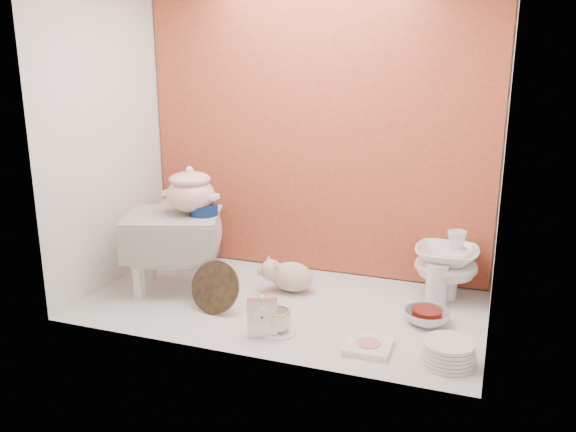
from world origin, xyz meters
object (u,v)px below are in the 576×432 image
step_stool (174,252)px  blue_white_vase (197,240)px  soup_tureen (190,190)px  dinner_plate_stack (448,352)px  floral_platter (185,231)px  crystal_bowl (427,317)px  plush_pig (292,276)px  mantel_clock (262,316)px  gold_rim_teacup (277,320)px  porcelain_tower (446,264)px

step_stool → blue_white_vase: bearing=81.5°
soup_tureen → blue_white_vase: 0.50m
blue_white_vase → dinner_plate_stack: 1.55m
floral_platter → crystal_bowl: (1.32, -0.29, -0.17)m
soup_tureen → plush_pig: bearing=12.8°
mantel_clock → dinner_plate_stack: mantel_clock is taller
mantel_clock → crystal_bowl: bearing=8.2°
floral_platter → gold_rim_teacup: 0.97m
blue_white_vase → mantel_clock: bearing=-46.2°
floral_platter → blue_white_vase: (0.04, 0.05, -0.06)m
step_stool → mantel_clock: bearing=-48.7°
floral_platter → blue_white_vase: size_ratio=1.54×
soup_tureen → blue_white_vase: size_ratio=1.03×
plush_pig → crystal_bowl: plush_pig is taller
step_stool → crystal_bowl: (1.21, 0.02, -0.16)m
gold_rim_teacup → dinner_plate_stack: size_ratio=0.56×
soup_tureen → blue_white_vase: soup_tureen is taller
soup_tureen → plush_pig: soup_tureen is taller
porcelain_tower → plush_pig: bearing=-165.5°
floral_platter → dinner_plate_stack: floral_platter is taller
floral_platter → dinner_plate_stack: size_ratio=1.92×
blue_white_vase → soup_tureen: bearing=-64.9°
blue_white_vase → crystal_bowl: blue_white_vase is taller
porcelain_tower → floral_platter: bearing=-178.7°
mantel_clock → gold_rim_teacup: size_ratio=1.53×
blue_white_vase → dinner_plate_stack: blue_white_vase is taller
floral_platter → dinner_plate_stack: (1.44, -0.60, -0.15)m
mantel_clock → dinner_plate_stack: size_ratio=0.85×
step_stool → floral_platter: 0.32m
step_stool → soup_tureen: (0.08, 0.05, 0.30)m
mantel_clock → gold_rim_teacup: (0.05, 0.05, -0.03)m
porcelain_tower → crystal_bowl: bearing=-97.1°
crystal_bowl → dinner_plate_stack: bearing=-69.3°
step_stool → gold_rim_teacup: (0.64, -0.28, -0.13)m
floral_platter → blue_white_vase: 0.10m
blue_white_vase → dinner_plate_stack: (1.40, -0.66, -0.09)m
blue_white_vase → mantel_clock: (0.66, -0.69, -0.04)m
step_stool → gold_rim_teacup: size_ratio=3.69×
dinner_plate_stack → gold_rim_teacup: bearing=178.7°
soup_tureen → floral_platter: size_ratio=0.67×
crystal_bowl → porcelain_tower: (0.04, 0.32, 0.14)m
soup_tureen → porcelain_tower: (1.17, 0.29, -0.32)m
soup_tureen → blue_white_vase: (-0.15, 0.31, -0.36)m
mantel_clock → plush_pig: mantel_clock is taller
step_stool → dinner_plate_stack: step_stool is taller
plush_pig → porcelain_tower: bearing=12.9°
floral_platter → crystal_bowl: size_ratio=2.10×
crystal_bowl → porcelain_tower: porcelain_tower is taller
dinner_plate_stack → crystal_bowl: 0.34m
mantel_clock → porcelain_tower: 0.94m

